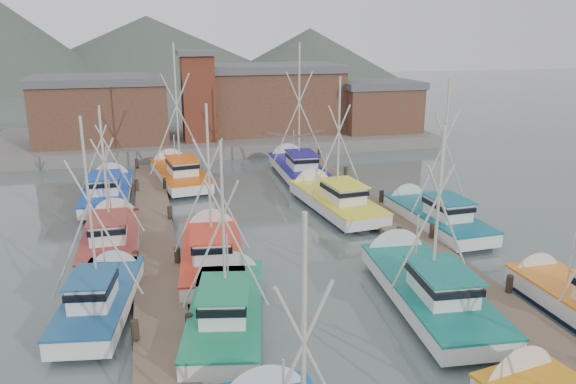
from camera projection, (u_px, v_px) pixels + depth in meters
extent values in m
plane|color=#44514F|center=(323.00, 301.00, 24.91)|extent=(260.00, 260.00, 0.00)
cube|color=brown|center=(158.00, 276.00, 26.91)|extent=(2.20, 46.00, 0.40)
cylinder|color=black|center=(136.00, 339.00, 21.02)|extent=(0.30, 0.30, 1.50)
cylinder|color=black|center=(136.00, 266.00, 27.53)|extent=(0.30, 0.30, 1.50)
cylinder|color=black|center=(137.00, 220.00, 34.04)|extent=(0.30, 0.30, 1.50)
cylinder|color=black|center=(137.00, 190.00, 40.55)|extent=(0.30, 0.30, 1.50)
cylinder|color=black|center=(137.00, 168.00, 47.07)|extent=(0.30, 0.30, 1.50)
cylinder|color=black|center=(190.00, 332.00, 21.49)|extent=(0.30, 0.30, 1.50)
cylinder|color=black|center=(178.00, 262.00, 28.01)|extent=(0.30, 0.30, 1.50)
cylinder|color=black|center=(170.00, 218.00, 34.52)|extent=(0.30, 0.30, 1.50)
cylinder|color=black|center=(165.00, 188.00, 41.03)|extent=(0.30, 0.30, 1.50)
cylinder|color=black|center=(161.00, 166.00, 47.54)|extent=(0.30, 0.30, 1.50)
cube|color=brown|center=(424.00, 249.00, 30.25)|extent=(2.20, 46.00, 0.40)
cylinder|color=black|center=(468.00, 296.00, 24.36)|extent=(0.30, 0.30, 1.50)
cylinder|color=black|center=(399.00, 240.00, 30.87)|extent=(0.30, 0.30, 1.50)
cylinder|color=black|center=(353.00, 203.00, 37.39)|extent=(0.30, 0.30, 1.50)
cylinder|color=black|center=(321.00, 178.00, 43.90)|extent=(0.30, 0.30, 1.50)
cylinder|color=black|center=(298.00, 159.00, 50.41)|extent=(0.30, 0.30, 1.50)
cylinder|color=black|center=(509.00, 291.00, 24.84)|extent=(0.30, 0.30, 1.50)
cylinder|color=black|center=(432.00, 237.00, 31.35)|extent=(0.30, 0.30, 1.50)
cylinder|color=black|center=(381.00, 201.00, 37.86)|extent=(0.30, 0.30, 1.50)
cylinder|color=black|center=(346.00, 176.00, 44.38)|extent=(0.30, 0.30, 1.50)
cylinder|color=black|center=(319.00, 157.00, 50.89)|extent=(0.30, 0.30, 1.50)
cube|color=slate|center=(215.00, 138.00, 59.17)|extent=(44.00, 16.00, 1.20)
cube|color=brown|center=(102.00, 113.00, 53.75)|extent=(12.00, 8.00, 5.50)
cube|color=#5B5B60|center=(99.00, 80.00, 52.89)|extent=(12.72, 8.48, 0.70)
cube|color=brown|center=(271.00, 101.00, 59.57)|extent=(14.00, 9.00, 6.20)
cube|color=#5B5B60|center=(270.00, 68.00, 58.61)|extent=(14.84, 9.54, 0.70)
cube|color=brown|center=(378.00, 109.00, 59.65)|extent=(8.00, 6.00, 4.50)
cube|color=#5B5B60|center=(379.00, 85.00, 58.92)|extent=(8.48, 6.36, 0.70)
cube|color=#5F291B|center=(198.00, 99.00, 53.69)|extent=(3.00, 3.00, 8.00)
cube|color=#5B5B60|center=(196.00, 53.00, 52.51)|extent=(3.60, 3.60, 0.50)
cone|color=#485547|center=(150.00, 76.00, 144.66)|extent=(140.00, 140.00, 30.00)
cone|color=#485547|center=(310.00, 76.00, 144.91)|extent=(90.00, 90.00, 24.00)
cylinder|color=beige|center=(303.00, 362.00, 12.31)|extent=(0.12, 0.12, 6.94)
cone|color=white|center=(506.00, 378.00, 18.48)|extent=(3.07, 1.56, 2.93)
cube|color=black|center=(227.00, 327.00, 22.65)|extent=(3.87, 7.69, 0.70)
cube|color=white|center=(226.00, 312.00, 22.47)|extent=(4.40, 8.74, 0.80)
cube|color=#168355|center=(226.00, 304.00, 22.36)|extent=(4.49, 8.84, 0.10)
cone|color=white|center=(232.00, 272.00, 26.52)|extent=(2.78, 1.62, 2.61)
cube|color=white|center=(224.00, 302.00, 21.24)|extent=(2.17, 2.80, 1.10)
cube|color=black|center=(224.00, 297.00, 21.18)|extent=(2.33, 3.07, 0.28)
cube|color=#168355|center=(224.00, 288.00, 21.08)|extent=(2.47, 3.26, 0.07)
cylinder|color=beige|center=(223.00, 226.00, 21.28)|extent=(0.14, 0.14, 6.61)
cylinder|color=beige|center=(210.00, 246.00, 21.47)|extent=(2.33, 0.58, 5.17)
cylinder|color=beige|center=(238.00, 245.00, 21.52)|extent=(2.33, 0.58, 5.17)
cylinder|color=beige|center=(228.00, 260.00, 23.47)|extent=(0.08, 0.08, 2.33)
cube|color=black|center=(428.00, 306.00, 24.38)|extent=(3.53, 8.74, 0.70)
cube|color=white|center=(429.00, 292.00, 24.20)|extent=(4.01, 9.93, 0.80)
cube|color=#107265|center=(430.00, 284.00, 24.09)|extent=(4.12, 10.03, 0.10)
cone|color=white|center=(392.00, 253.00, 28.83)|extent=(3.11, 1.37, 3.03)
cube|color=white|center=(442.00, 283.00, 22.83)|extent=(2.21, 3.07, 1.10)
cube|color=black|center=(443.00, 278.00, 22.77)|extent=(2.36, 3.37, 0.28)
cube|color=#107265|center=(444.00, 270.00, 22.67)|extent=(2.50, 3.57, 0.07)
cylinder|color=beige|center=(438.00, 209.00, 22.95)|extent=(0.15, 0.15, 6.86)
cylinder|color=beige|center=(422.00, 228.00, 23.08)|extent=(2.46, 0.32, 5.36)
cylinder|color=beige|center=(450.00, 227.00, 23.27)|extent=(2.46, 0.32, 5.36)
cylinder|color=beige|center=(417.00, 243.00, 25.40)|extent=(0.09, 0.09, 2.70)
cube|color=black|center=(102.00, 315.00, 23.53)|extent=(3.16, 6.83, 0.70)
cube|color=white|center=(100.00, 301.00, 23.35)|extent=(3.59, 7.76, 0.80)
cube|color=#1A5180|center=(99.00, 293.00, 23.25)|extent=(3.67, 7.84, 0.10)
cone|color=white|center=(118.00, 268.00, 26.97)|extent=(2.47, 1.46, 2.33)
cube|color=white|center=(93.00, 290.00, 22.23)|extent=(1.84, 2.45, 1.10)
cube|color=black|center=(92.00, 285.00, 22.17)|extent=(1.97, 2.69, 0.28)
cube|color=#1A5180|center=(91.00, 277.00, 22.07)|extent=(2.09, 2.85, 0.07)
cylinder|color=beige|center=(90.00, 209.00, 22.07)|extent=(0.13, 0.13, 7.37)
cylinder|color=beige|center=(79.00, 230.00, 22.27)|extent=(2.60, 0.50, 5.76)
cylinder|color=beige|center=(105.00, 230.00, 22.36)|extent=(2.60, 0.50, 5.76)
cylinder|color=beige|center=(104.00, 253.00, 24.19)|extent=(0.07, 0.07, 2.24)
cone|color=white|center=(528.00, 273.00, 26.49)|extent=(2.45, 1.10, 2.45)
cylinder|color=beige|center=(571.00, 258.00, 23.70)|extent=(0.07, 0.07, 2.26)
cube|color=black|center=(213.00, 267.00, 28.34)|extent=(3.37, 7.97, 0.70)
cube|color=white|center=(212.00, 255.00, 28.16)|extent=(3.83, 9.05, 0.80)
cube|color=red|center=(212.00, 248.00, 28.06)|extent=(3.92, 9.15, 0.10)
cone|color=white|center=(212.00, 228.00, 32.38)|extent=(2.85, 1.40, 2.75)
cube|color=white|center=(212.00, 245.00, 26.89)|extent=(2.06, 2.82, 1.10)
cube|color=black|center=(211.00, 241.00, 26.83)|extent=(2.20, 3.09, 0.28)
cube|color=red|center=(211.00, 234.00, 26.73)|extent=(2.33, 3.28, 0.07)
cylinder|color=beige|center=(209.00, 179.00, 26.88)|extent=(0.14, 0.14, 7.21)
cylinder|color=beige|center=(198.00, 196.00, 27.04)|extent=(2.57, 0.38, 5.64)
cylinder|color=beige|center=(221.00, 195.00, 27.19)|extent=(2.57, 0.38, 5.64)
cylinder|color=beige|center=(211.00, 215.00, 29.22)|extent=(0.08, 0.08, 2.45)
cube|color=black|center=(336.00, 211.00, 37.12)|extent=(3.50, 8.46, 0.70)
cube|color=white|center=(336.00, 202.00, 36.94)|extent=(3.97, 9.61, 0.80)
cube|color=yellow|center=(336.00, 196.00, 36.83)|extent=(4.08, 9.71, 0.10)
cone|color=white|center=(309.00, 186.00, 41.19)|extent=(3.02, 1.39, 2.92)
cube|color=white|center=(344.00, 192.00, 35.66)|extent=(2.16, 2.98, 1.10)
cube|color=black|center=(344.00, 189.00, 35.60)|extent=(2.31, 3.27, 0.28)
cube|color=yellow|center=(344.00, 183.00, 35.50)|extent=(2.45, 3.47, 0.07)
cylinder|color=beige|center=(339.00, 138.00, 35.58)|extent=(0.14, 0.14, 7.73)
cylinder|color=beige|center=(330.00, 153.00, 35.64)|extent=(2.76, 0.38, 6.04)
cylinder|color=beige|center=(347.00, 152.00, 36.04)|extent=(2.76, 0.38, 6.04)
cylinder|color=beige|center=(326.00, 172.00, 38.01)|extent=(0.08, 0.08, 2.61)
cube|color=black|center=(112.00, 250.00, 30.57)|extent=(2.58, 7.66, 0.70)
cube|color=white|center=(111.00, 239.00, 30.39)|extent=(2.93, 8.71, 0.80)
cube|color=maroon|center=(111.00, 232.00, 30.28)|extent=(3.02, 8.79, 0.10)
cone|color=white|center=(116.00, 216.00, 34.47)|extent=(2.72, 1.14, 2.71)
cube|color=white|center=(108.00, 228.00, 29.15)|extent=(1.78, 2.62, 1.10)
cube|color=black|center=(108.00, 224.00, 29.09)|extent=(1.90, 2.89, 0.28)
cube|color=maroon|center=(107.00, 218.00, 28.99)|extent=(2.01, 3.06, 0.07)
cylinder|color=beige|center=(105.00, 173.00, 29.19)|extent=(0.13, 0.13, 6.65)
cylinder|color=beige|center=(94.00, 188.00, 29.27)|extent=(2.39, 0.13, 5.20)
cylinder|color=beige|center=(118.00, 186.00, 29.54)|extent=(2.39, 0.13, 5.20)
cylinder|color=beige|center=(110.00, 202.00, 31.40)|extent=(0.08, 0.08, 2.60)
cube|color=black|center=(436.00, 228.00, 33.84)|extent=(2.80, 7.59, 0.70)
cube|color=white|center=(437.00, 218.00, 33.66)|extent=(3.18, 8.62, 0.80)
cube|color=#0B6074|center=(438.00, 212.00, 33.55)|extent=(3.27, 8.71, 0.10)
cone|color=white|center=(403.00, 201.00, 37.60)|extent=(2.73, 1.22, 2.69)
cube|color=white|center=(448.00, 208.00, 32.46)|extent=(1.85, 2.63, 1.10)
cube|color=black|center=(448.00, 204.00, 32.39)|extent=(1.97, 2.89, 0.28)
cube|color=#0B6074|center=(449.00, 198.00, 32.29)|extent=(2.09, 3.06, 0.07)
cylinder|color=beige|center=(444.00, 148.00, 32.29)|extent=(0.13, 0.13, 7.92)
cylinder|color=beige|center=(435.00, 164.00, 32.39)|extent=(2.83, 0.22, 6.19)
cylinder|color=beige|center=(452.00, 163.00, 32.71)|extent=(2.83, 0.22, 6.19)
cylinder|color=beige|center=(426.00, 186.00, 34.62)|extent=(0.08, 0.08, 2.49)
cube|color=black|center=(180.00, 183.00, 43.85)|extent=(3.74, 8.51, 0.70)
cube|color=white|center=(180.00, 175.00, 43.67)|extent=(4.25, 9.67, 0.80)
cube|color=#E65908|center=(180.00, 170.00, 43.56)|extent=(4.35, 9.77, 0.10)
cone|color=white|center=(169.00, 164.00, 47.87)|extent=(3.04, 1.48, 2.92)
cube|color=white|center=(182.00, 166.00, 42.41)|extent=(2.24, 3.03, 1.10)
cube|color=black|center=(182.00, 163.00, 42.34)|extent=(2.40, 3.32, 0.28)
cube|color=#E65908|center=(182.00, 159.00, 42.24)|extent=(2.54, 3.52, 0.07)
cylinder|color=beige|center=(177.00, 109.00, 42.06)|extent=(0.15, 0.15, 9.59)
cylinder|color=beige|center=(170.00, 124.00, 42.16)|extent=(3.39, 0.55, 7.49)
cylinder|color=beige|center=(185.00, 123.00, 42.59)|extent=(3.39, 0.55, 7.49)
cylinder|color=beige|center=(175.00, 151.00, 44.72)|extent=(0.09, 0.09, 2.61)
cube|color=black|center=(298.00, 176.00, 45.83)|extent=(2.95, 8.36, 0.70)
cube|color=white|center=(298.00, 169.00, 45.65)|extent=(3.35, 9.50, 0.80)
cube|color=navy|center=(298.00, 164.00, 45.54)|extent=(3.45, 9.59, 0.10)
cone|color=white|center=(286.00, 158.00, 50.10)|extent=(2.97, 1.19, 2.94)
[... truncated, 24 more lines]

